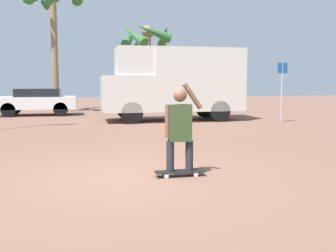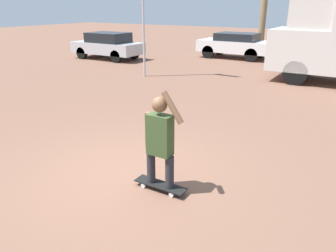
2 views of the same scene
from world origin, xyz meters
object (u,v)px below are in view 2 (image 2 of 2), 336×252
parked_car_white (235,44)px  parked_car_silver (108,45)px  person_skateboarder (160,137)px  skateboard (160,185)px

parked_car_white → parked_car_silver: size_ratio=1.01×
person_skateboarder → parked_car_white: person_skateboarder is taller
skateboard → parked_car_silver: bearing=134.6°
person_skateboarder → parked_car_white: (-4.09, 14.21, -0.17)m
skateboard → person_skateboarder: bearing=-180.0°
parked_car_white → parked_car_silver: (-5.95, -4.02, -0.00)m
person_skateboarder → parked_car_silver: bearing=134.6°
skateboard → person_skateboarder: (-0.00, -0.00, 0.85)m
skateboard → parked_car_white: bearing=106.1°
parked_car_white → parked_car_silver: parked_car_silver is taller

